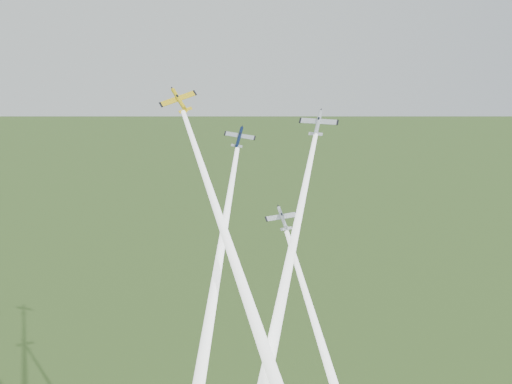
% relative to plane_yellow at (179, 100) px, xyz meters
% --- Properties ---
extents(plane_yellow, '(11.06, 8.76, 8.66)m').
position_rel_plane_yellow_xyz_m(plane_yellow, '(0.00, 0.00, 0.00)').
color(plane_yellow, yellow).
extents(smoke_trail_yellow, '(17.81, 48.12, 46.05)m').
position_rel_plane_yellow_xyz_m(smoke_trail_yellow, '(8.23, -25.15, -24.30)').
color(smoke_trail_yellow, white).
extents(plane_navy, '(8.77, 7.38, 6.39)m').
position_rel_plane_yellow_xyz_m(plane_navy, '(12.88, 0.74, -8.29)').
color(plane_navy, '#0C1939').
extents(smoke_trail_navy, '(15.06, 45.01, 42.64)m').
position_rel_plane_yellow_xyz_m(smoke_trail_navy, '(6.09, -22.90, -30.89)').
color(smoke_trail_navy, white).
extents(plane_silver_right, '(10.89, 10.05, 6.94)m').
position_rel_plane_yellow_xyz_m(plane_silver_right, '(29.82, -2.31, -5.08)').
color(plane_silver_right, silver).
extents(smoke_trail_silver_right, '(20.84, 43.47, 42.89)m').
position_rel_plane_yellow_xyz_m(smoke_trail_silver_right, '(19.89, -24.96, -27.80)').
color(smoke_trail_silver_right, white).
extents(plane_silver_low, '(8.41, 7.26, 6.00)m').
position_rel_plane_yellow_xyz_m(plane_silver_low, '(20.47, -12.53, -23.36)').
color(plane_silver_low, silver).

